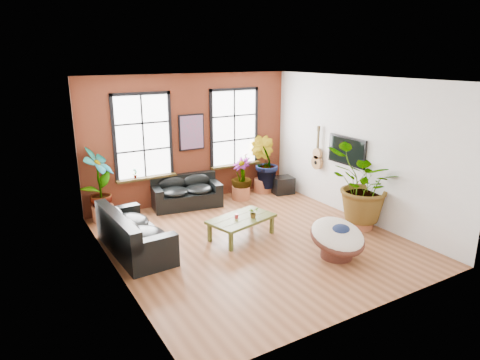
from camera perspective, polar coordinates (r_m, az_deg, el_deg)
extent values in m
cube|color=brown|center=(9.62, 1.84, -8.09)|extent=(6.00, 6.50, 0.02)
cube|color=white|center=(8.77, 2.05, 13.33)|extent=(6.00, 6.50, 0.02)
cube|color=#5C2415|center=(11.85, -6.60, 5.45)|extent=(6.00, 0.02, 3.50)
cube|color=silver|center=(6.65, 17.25, -3.95)|extent=(6.00, 0.02, 3.50)
cube|color=silver|center=(7.89, -16.83, -0.72)|extent=(0.02, 6.50, 3.50)
cube|color=silver|center=(10.91, 15.42, 4.03)|extent=(0.02, 6.50, 3.50)
cube|color=white|center=(11.28, -12.79, 5.64)|extent=(1.40, 0.02, 2.10)
cube|color=#2E220C|center=(11.46, -12.34, 0.28)|extent=(1.60, 0.22, 0.06)
cube|color=white|center=(12.36, -0.76, 6.96)|extent=(1.40, 0.02, 2.10)
cube|color=#2E220C|center=(12.53, -0.58, 2.03)|extent=(1.60, 0.22, 0.06)
cube|color=black|center=(11.70, -7.13, -2.54)|extent=(1.94, 1.16, 0.41)
cube|color=black|center=(11.88, -7.61, -0.14)|extent=(1.83, 0.50, 0.42)
cube|color=black|center=(11.45, -11.07, -1.49)|extent=(0.36, 0.91, 0.22)
cube|color=black|center=(11.81, -3.43, -0.65)|extent=(0.36, 0.91, 0.22)
ellipsoid|color=black|center=(11.50, -8.79, -1.55)|extent=(0.87, 0.86, 0.24)
ellipsoid|color=black|center=(11.69, -9.10, -0.48)|extent=(0.79, 0.35, 0.41)
ellipsoid|color=black|center=(11.66, -5.47, -1.18)|extent=(0.87, 0.86, 0.24)
ellipsoid|color=black|center=(11.85, -5.84, -0.13)|extent=(0.79, 0.35, 0.41)
cube|color=black|center=(9.29, -13.76, -7.95)|extent=(1.07, 2.31, 0.44)
cube|color=black|center=(9.02, -16.08, -5.80)|extent=(0.35, 2.27, 0.45)
cube|color=black|center=(8.28, -11.44, -8.33)|extent=(0.96, 0.28, 0.23)
cube|color=black|center=(10.07, -15.91, -4.12)|extent=(0.96, 0.28, 0.23)
ellipsoid|color=black|center=(8.81, -12.53, -7.24)|extent=(0.85, 1.03, 0.25)
ellipsoid|color=black|center=(8.66, -14.29, -6.61)|extent=(0.30, 1.00, 0.43)
ellipsoid|color=black|center=(9.59, -14.52, -5.37)|extent=(0.85, 1.03, 0.25)
ellipsoid|color=black|center=(9.46, -16.15, -4.76)|extent=(0.30, 1.00, 0.43)
cube|color=#474F1C|center=(9.60, 0.19, -5.21)|extent=(1.64, 1.19, 0.06)
cube|color=#2E220C|center=(9.49, 0.80, -5.24)|extent=(1.43, 0.38, 0.00)
cube|color=#2E220C|center=(9.68, -0.40, -4.81)|extent=(1.43, 0.38, 0.00)
cube|color=#474F1C|center=(9.05, -1.22, -8.24)|extent=(0.09, 0.09, 0.41)
cube|color=#474F1C|center=(9.92, 4.26, -5.99)|extent=(0.09, 0.09, 0.41)
cube|color=#474F1C|center=(9.51, -4.06, -7.02)|extent=(0.09, 0.09, 0.41)
cube|color=#474F1C|center=(10.34, 1.42, -5.00)|extent=(0.09, 0.09, 0.41)
cylinder|color=#B92E33|center=(9.54, -0.48, -4.85)|extent=(0.10, 0.10, 0.09)
cylinder|color=#54291E|center=(9.04, 12.75, -9.23)|extent=(0.65, 0.65, 0.26)
torus|color=#54291E|center=(8.92, 12.87, -7.48)|extent=(1.13, 1.12, 0.51)
ellipsoid|color=white|center=(8.89, 12.90, -7.10)|extent=(1.08, 1.15, 0.69)
ellipsoid|color=#162145|center=(8.81, 13.19, -6.44)|extent=(0.43, 0.35, 0.19)
cube|color=black|center=(11.75, -6.49, 6.36)|extent=(0.74, 0.04, 0.98)
cube|color=#0C7F8C|center=(11.72, -6.43, 6.33)|extent=(0.66, 0.02, 0.90)
cube|color=black|center=(11.10, 14.07, 3.80)|extent=(0.06, 1.25, 0.72)
cube|color=black|center=(11.07, 13.94, 3.78)|extent=(0.01, 1.15, 0.62)
cylinder|color=#B27F4C|center=(11.93, 10.21, 2.33)|extent=(0.09, 0.38, 0.38)
cylinder|color=#B27F4C|center=(11.87, 10.27, 3.50)|extent=(0.09, 0.30, 0.30)
cylinder|color=black|center=(11.93, 10.19, 2.32)|extent=(0.09, 0.11, 0.11)
cube|color=#2E220C|center=(11.80, 10.36, 5.25)|extent=(0.04, 0.05, 0.55)
cube|color=#2E220C|center=(11.74, 10.44, 6.78)|extent=(0.06, 0.06, 0.14)
cube|color=black|center=(12.76, 5.70, -0.68)|extent=(0.66, 0.58, 0.50)
cylinder|color=#A85937|center=(11.16, -17.76, -4.24)|extent=(0.54, 0.54, 0.39)
cylinder|color=#A85937|center=(12.88, 3.10, -0.69)|extent=(0.60, 0.60, 0.40)
cylinder|color=#A85937|center=(10.61, 15.78, -5.03)|extent=(0.64, 0.64, 0.43)
cylinder|color=#A85937|center=(12.21, 0.13, -1.69)|extent=(0.68, 0.68, 0.38)
imported|color=#1F5115|center=(10.94, -18.27, -0.23)|extent=(1.05, 1.08, 1.71)
imported|color=#1F5115|center=(12.67, 3.24, 2.37)|extent=(1.00, 1.06, 1.52)
imported|color=#1F5115|center=(10.30, 16.15, -0.68)|extent=(1.87, 1.70, 1.82)
imported|color=#1F5115|center=(12.08, 0.21, 0.51)|extent=(0.71, 0.71, 1.06)
imported|color=#1F5115|center=(9.55, 1.77, -4.35)|extent=(0.25, 0.23, 0.24)
imported|color=#1F5115|center=(11.33, -13.83, 0.86)|extent=(0.17, 0.17, 0.27)
imported|color=#1F5115|center=(12.66, 0.79, 2.96)|extent=(0.19, 0.19, 0.27)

